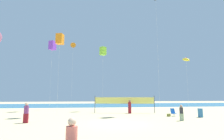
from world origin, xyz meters
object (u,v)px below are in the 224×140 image
(beachgoer_plum_shirt, at_px, (26,112))
(trash_barrel, at_px, (200,113))
(kite_violet_box, at_px, (52,46))
(volleyball_net, at_px, (124,101))
(kite_lime_box, at_px, (103,51))
(beachgoer_charcoal_shirt, at_px, (181,112))
(kite_yellow_inflatable, at_px, (186,60))
(beachgoer_maroon_shirt, at_px, (130,106))
(kite_orange_box, at_px, (60,39))
(folding_beach_chair, at_px, (173,112))
(beach_handbag, at_px, (169,115))
(kite_orange_delta, at_px, (73,45))

(beachgoer_plum_shirt, distance_m, trash_barrel, 18.11)
(kite_violet_box, bearing_deg, volleyball_net, -26.13)
(kite_lime_box, bearing_deg, beachgoer_charcoal_shirt, -62.43)
(kite_yellow_inflatable, bearing_deg, trash_barrel, -109.16)
(beachgoer_maroon_shirt, distance_m, trash_barrel, 8.74)
(beachgoer_plum_shirt, bearing_deg, kite_lime_box, -24.03)
(beachgoer_plum_shirt, distance_m, kite_orange_box, 10.16)
(beachgoer_charcoal_shirt, relative_size, beachgoer_plum_shirt, 0.84)
(beachgoer_charcoal_shirt, relative_size, kite_violet_box, 0.13)
(beachgoer_plum_shirt, distance_m, folding_beach_chair, 15.97)
(beachgoer_plum_shirt, xyz_separation_m, kite_orange_box, (1.78, 5.26, 8.51))
(beach_handbag, bearing_deg, folding_beach_chair, 27.58)
(beachgoer_maroon_shirt, bearing_deg, kite_orange_delta, -9.93)
(beachgoer_maroon_shirt, bearing_deg, beachgoer_charcoal_shirt, 152.57)
(kite_orange_box, bearing_deg, kite_yellow_inflatable, 7.01)
(beachgoer_charcoal_shirt, xyz_separation_m, kite_violet_box, (-15.30, 14.06, 10.12))
(trash_barrel, relative_size, volleyball_net, 0.12)
(beachgoer_plum_shirt, height_order, kite_orange_delta, kite_orange_delta)
(beachgoer_charcoal_shirt, height_order, beach_handbag, beachgoer_charcoal_shirt)
(kite_yellow_inflatable, bearing_deg, kite_orange_delta, 150.73)
(volleyball_net, xyz_separation_m, beach_handbag, (4.24, -4.96, -1.49))
(beachgoer_maroon_shirt, bearing_deg, trash_barrel, -179.08)
(beachgoer_maroon_shirt, xyz_separation_m, kite_yellow_inflatable, (8.81, 0.21, 6.78))
(kite_orange_delta, bearing_deg, kite_yellow_inflatable, -29.27)
(folding_beach_chair, xyz_separation_m, trash_barrel, (2.43, -1.61, 0.02))
(kite_violet_box, bearing_deg, trash_barrel, -31.98)
(kite_lime_box, xyz_separation_m, kite_orange_box, (-6.03, -7.13, -0.44))
(folding_beach_chair, relative_size, volleyball_net, 0.11)
(volleyball_net, relative_size, kite_lime_box, 0.79)
(volleyball_net, relative_size, kite_orange_box, 0.82)
(kite_lime_box, distance_m, kite_orange_box, 9.35)
(volleyball_net, height_order, beach_handbag, volleyball_net)
(trash_barrel, relative_size, kite_lime_box, 0.09)
(kite_yellow_inflatable, bearing_deg, beachgoer_charcoal_shirt, -124.57)
(kite_violet_box, height_order, kite_lime_box, kite_violet_box)
(beachgoer_plum_shirt, height_order, volleyball_net, volleyball_net)
(kite_orange_box, bearing_deg, kite_orange_delta, 87.35)
(kite_yellow_inflatable, xyz_separation_m, kite_lime_box, (-12.14, 4.90, 2.16))
(beachgoer_charcoal_shirt, height_order, kite_orange_box, kite_orange_box)
(beachgoer_plum_shirt, xyz_separation_m, beach_handbag, (14.80, 3.11, -0.81))
(beachgoer_maroon_shirt, height_order, beach_handbag, beachgoer_maroon_shirt)
(trash_barrel, distance_m, kite_violet_box, 24.51)
(kite_yellow_inflatable, relative_size, kite_orange_box, 0.80)
(folding_beach_chair, relative_size, kite_lime_box, 0.08)
(beachgoer_maroon_shirt, distance_m, kite_orange_box, 12.80)
(trash_barrel, xyz_separation_m, volleyball_net, (-7.45, 6.17, 1.15))
(volleyball_net, bearing_deg, beachgoer_plum_shirt, -142.59)
(kite_violet_box, relative_size, kite_lime_box, 1.10)
(volleyball_net, xyz_separation_m, kite_violet_box, (-11.35, 5.57, 9.29))
(beachgoer_maroon_shirt, xyz_separation_m, beachgoer_plum_shirt, (-11.14, -7.28, -0.01))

